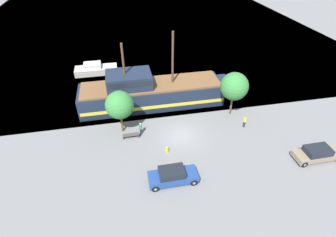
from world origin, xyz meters
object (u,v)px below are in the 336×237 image
moored_boat_dockside (96,69)px  parked_car_curb_mid (173,176)px  pirate_ship (150,92)px  pedestrian_walking_far (141,128)px  parked_car_curb_front (317,153)px  bench_promenade_east (131,135)px  pedestrian_walking_near (245,121)px  fire_hydrant (167,149)px

moored_boat_dockside → parked_car_curb_mid: bearing=-73.0°
pirate_ship → moored_boat_dockside: bearing=124.3°
moored_boat_dockside → pedestrian_walking_far: (5.48, -17.24, 0.12)m
moored_boat_dockside → parked_car_curb_front: bearing=-47.3°
parked_car_curb_front → bench_promenade_east: bearing=159.3°
pirate_ship → pedestrian_walking_near: 12.70m
moored_boat_dockside → bench_promenade_east: 18.30m
moored_boat_dockside → pedestrian_walking_far: size_ratio=4.25×
fire_hydrant → pirate_ship: bearing=92.1°
pedestrian_walking_near → pirate_ship: bearing=144.8°
parked_car_curb_mid → fire_hydrant: size_ratio=6.06×
pedestrian_walking_near → pedestrian_walking_far: 12.42m
pirate_ship → parked_car_curb_mid: 13.93m
parked_car_curb_mid → pedestrian_walking_far: (-2.14, 7.69, 0.01)m
fire_hydrant → pedestrian_walking_near: (9.99, 2.54, 0.40)m
pedestrian_walking_far → parked_car_curb_front: bearing=-23.5°
parked_car_curb_front → pedestrian_walking_far: bearing=156.5°
parked_car_curb_front → fire_hydrant: size_ratio=6.50×
fire_hydrant → bench_promenade_east: (-3.57, 3.09, 0.03)m
fire_hydrant → pedestrian_walking_near: size_ratio=0.48×
parked_car_curb_mid → pedestrian_walking_far: bearing=105.5°
pedestrian_walking_far → pedestrian_walking_near: bearing=-5.1°
parked_car_curb_mid → moored_boat_dockside: bearing=107.0°
parked_car_curb_mid → fire_hydrant: (0.25, 4.05, -0.38)m
pirate_ship → moored_boat_dockside: size_ratio=2.97×
parked_car_curb_mid → pirate_ship: bearing=90.4°
parked_car_curb_front → fire_hydrant: 15.60m
moored_boat_dockside → fire_hydrant: 22.31m
parked_car_curb_mid → pedestrian_walking_far: 7.98m
parked_car_curb_mid → bench_promenade_east: size_ratio=2.47×
parked_car_curb_mid → pedestrian_walking_far: size_ratio=2.90×
parked_car_curb_front → pedestrian_walking_far: 19.06m
pirate_ship → pedestrian_walking_near: pirate_ship is taller
pedestrian_walking_far → bench_promenade_east: bearing=-154.9°
bench_promenade_east → pirate_ship: bearing=64.6°
pirate_ship → fire_hydrant: size_ratio=26.36×
fire_hydrant → pedestrian_walking_near: 10.31m
pirate_ship → pedestrian_walking_far: size_ratio=12.64×
parked_car_curb_front → fire_hydrant: (-15.08, 3.97, -0.31)m
pirate_ship → bench_promenade_east: bearing=-115.4°
pirate_ship → moored_boat_dockside: pirate_ship is taller
parked_car_curb_front → fire_hydrant: parked_car_curb_front is taller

